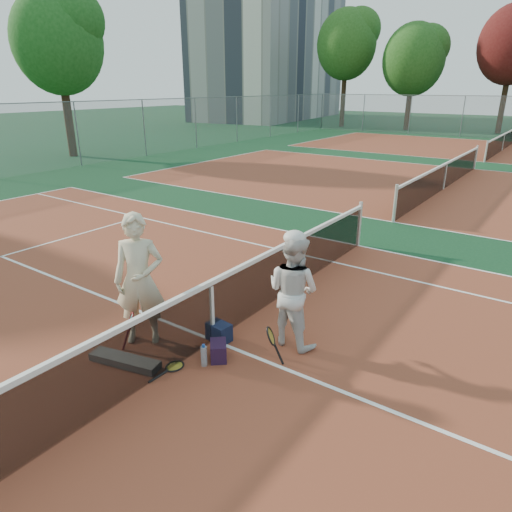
# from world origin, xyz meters

# --- Properties ---
(ground) EXTENTS (130.00, 130.00, 0.00)m
(ground) POSITION_xyz_m (0.00, 0.00, 0.00)
(ground) COLOR #0E361C
(ground) RESTS_ON ground
(court_main) EXTENTS (23.77, 10.97, 0.01)m
(court_main) POSITION_xyz_m (0.00, 0.00, 0.00)
(court_main) COLOR brown
(court_main) RESTS_ON ground
(court_far_a) EXTENTS (23.77, 10.97, 0.01)m
(court_far_a) POSITION_xyz_m (0.00, 13.50, 0.00)
(court_far_a) COLOR brown
(court_far_a) RESTS_ON ground
(court_far_b) EXTENTS (23.77, 10.97, 0.01)m
(court_far_b) POSITION_xyz_m (0.00, 27.00, 0.00)
(court_far_b) COLOR brown
(court_far_b) RESTS_ON ground
(net_main) EXTENTS (0.10, 10.98, 1.02)m
(net_main) POSITION_xyz_m (0.00, 0.00, 0.51)
(net_main) COLOR black
(net_main) RESTS_ON ground
(net_far_a) EXTENTS (0.10, 10.98, 1.02)m
(net_far_a) POSITION_xyz_m (0.00, 13.50, 0.51)
(net_far_a) COLOR black
(net_far_a) RESTS_ON ground
(net_far_b) EXTENTS (0.10, 10.98, 1.02)m
(net_far_b) POSITION_xyz_m (0.00, 27.00, 0.51)
(net_far_b) COLOR black
(net_far_b) RESTS_ON ground
(fence_left) EXTENTS (0.06, 54.50, 3.00)m
(fence_left) POSITION_xyz_m (-16.00, 6.75, 1.50)
(fence_left) COLOR slate
(fence_left) RESTS_ON ground
(apartment_block) EXTENTS (12.96, 23.18, 15.00)m
(apartment_block) POSITION_xyz_m (-28.00, 44.00, 7.50)
(apartment_block) COLOR beige
(apartment_block) RESTS_ON ground
(player_a) EXTENTS (0.88, 0.83, 2.02)m
(player_a) POSITION_xyz_m (-0.88, -0.59, 1.01)
(player_a) COLOR beige
(player_a) RESTS_ON ground
(player_b) EXTENTS (0.89, 0.72, 1.73)m
(player_b) POSITION_xyz_m (1.01, 0.67, 0.87)
(player_b) COLOR silver
(player_b) RESTS_ON ground
(racket_red) EXTENTS (0.35, 0.34, 0.58)m
(racket_red) POSITION_xyz_m (-0.84, -0.86, 0.29)
(racket_red) COLOR maroon
(racket_red) RESTS_ON ground
(racket_black_held) EXTENTS (0.35, 0.36, 0.57)m
(racket_black_held) POSITION_xyz_m (1.06, 0.00, 0.28)
(racket_black_held) COLOR black
(racket_black_held) RESTS_ON ground
(racket_spare) EXTENTS (0.29, 0.61, 0.03)m
(racket_spare) POSITION_xyz_m (0.02, -0.86, 0.01)
(racket_spare) COLOR black
(racket_spare) RESTS_ON ground
(sports_bag_navy) EXTENTS (0.39, 0.29, 0.29)m
(sports_bag_navy) POSITION_xyz_m (0.07, 0.07, 0.14)
(sports_bag_navy) COLOR black
(sports_bag_navy) RESTS_ON ground
(sports_bag_purple) EXTENTS (0.39, 0.40, 0.27)m
(sports_bag_purple) POSITION_xyz_m (0.39, -0.34, 0.13)
(sports_bag_purple) COLOR black
(sports_bag_purple) RESTS_ON ground
(net_cover_canvas) EXTENTS (1.10, 0.49, 0.11)m
(net_cover_canvas) POSITION_xyz_m (-0.60, -1.21, 0.06)
(net_cover_canvas) COLOR #68645E
(net_cover_canvas) RESTS_ON ground
(water_bottle) EXTENTS (0.09, 0.09, 0.30)m
(water_bottle) POSITION_xyz_m (0.33, -0.58, 0.15)
(water_bottle) COLOR silver
(water_bottle) RESTS_ON ground
(tree_back_0) EXTENTS (5.37, 5.37, 10.30)m
(tree_back_0) POSITION_xyz_m (-15.55, 37.37, 7.19)
(tree_back_0) COLOR #382314
(tree_back_0) RESTS_ON ground
(tree_back_1) EXTENTS (5.17, 5.17, 8.75)m
(tree_back_1) POSITION_xyz_m (-9.30, 37.38, 5.75)
(tree_back_1) COLOR #382314
(tree_back_1) RESTS_ON ground
(tree_left_1) EXTENTS (4.58, 4.58, 8.45)m
(tree_left_1) POSITION_xyz_m (-19.21, 10.57, 5.79)
(tree_left_1) COLOR #382314
(tree_left_1) RESTS_ON ground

